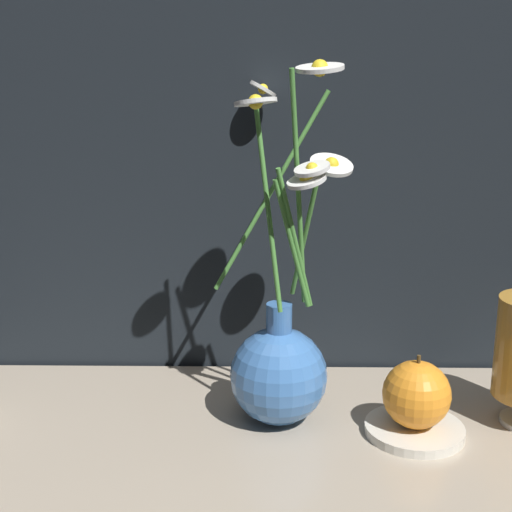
{
  "coord_description": "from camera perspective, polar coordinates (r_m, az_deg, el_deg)",
  "views": [
    {
      "loc": [
        0.02,
        -0.68,
        0.39
      ],
      "look_at": [
        0.01,
        0.0,
        0.21
      ],
      "focal_mm": 50.0,
      "sensor_mm": 36.0,
      "label": 1
    }
  ],
  "objects": [
    {
      "name": "saucer_plate",
      "position": [
        0.8,
        12.49,
        -13.27
      ],
      "size": [
        0.11,
        0.11,
        0.01
      ],
      "color": "silver",
      "rests_on": "shelf"
    },
    {
      "name": "ground_plane",
      "position": [
        0.79,
        -0.78,
        -14.72
      ],
      "size": [
        6.0,
        6.0,
        0.0
      ],
      "primitive_type": "plane",
      "color": "black"
    },
    {
      "name": "orange_fruit",
      "position": [
        0.78,
        12.66,
        -10.62
      ],
      "size": [
        0.07,
        0.07,
        0.08
      ],
      "color": "orange",
      "rests_on": "saucer_plate"
    },
    {
      "name": "shelf",
      "position": [
        0.78,
        -0.78,
        -14.34
      ],
      "size": [
        0.82,
        0.35,
        0.01
      ],
      "color": "tan",
      "rests_on": "ground_plane"
    },
    {
      "name": "vase_with_flowers",
      "position": [
        0.78,
        1.91,
        -8.4
      ],
      "size": [
        0.16,
        0.2,
        0.38
      ],
      "color": "#3F72B7",
      "rests_on": "shelf"
    }
  ]
}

